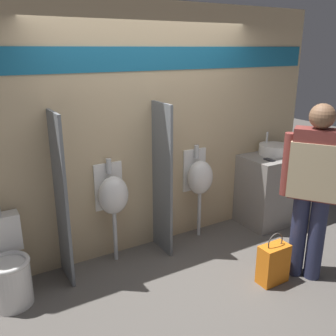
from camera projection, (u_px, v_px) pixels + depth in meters
ground_plane at (176, 264)px, 4.04m from camera, size 16.00×16.00×0.00m
display_wall at (148, 131)px, 4.12m from camera, size 4.56×0.07×2.70m
sink_counter at (276, 188)px, 4.98m from camera, size 0.97×0.57×0.91m
sink_basin at (274, 149)px, 4.84m from camera, size 0.38×0.38×0.27m
cell_phone at (269, 160)px, 4.60m from camera, size 0.07×0.14×0.01m
divider_near_counter at (61, 200)px, 3.57m from camera, size 0.03×0.40×1.70m
divider_mid at (162, 180)px, 4.11m from camera, size 0.03×0.40×1.70m
urinal_near_counter at (113, 195)px, 3.93m from camera, size 0.33×0.27×1.14m
urinal_far at (199, 177)px, 4.47m from camera, size 0.33×0.27×1.14m
toilet at (8, 269)px, 3.38m from camera, size 0.38×0.54×0.92m
person_in_vest at (314, 181)px, 3.55m from camera, size 0.45×0.52×1.76m
shopping_bag at (273, 263)px, 3.69m from camera, size 0.30×0.17×0.54m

